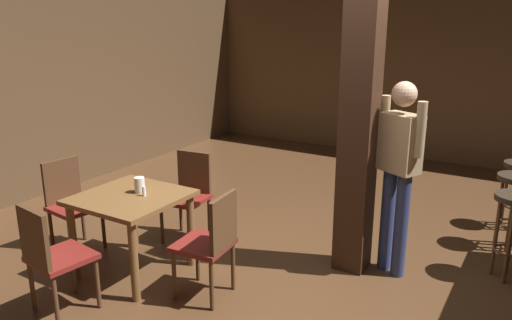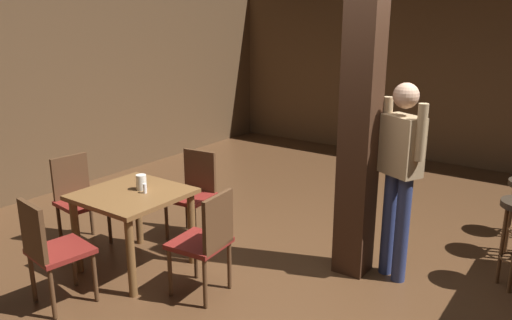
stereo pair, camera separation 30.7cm
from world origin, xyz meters
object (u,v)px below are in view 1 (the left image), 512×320
Objects in this scene: napkin_cup at (140,185)px; standing_person at (399,165)px; chair_north at (189,191)px; dining_table at (132,209)px; chair_south at (52,254)px; salt_shaker at (144,191)px; chair_west at (70,200)px; chair_east at (211,240)px.

standing_person is at bearing 29.31° from napkin_cup.
napkin_cup is (0.05, -0.74, 0.29)m from chair_north.
dining_table is 0.23m from napkin_cup.
salt_shaker is (0.14, 0.86, 0.27)m from chair_south.
standing_person is (1.98, 1.19, 0.41)m from dining_table.
dining_table is at bearing -87.80° from chair_north.
chair_west and chair_east have the same top height.
standing_person is at bearing 31.05° from dining_table.
chair_south is 0.91m from salt_shaker.
dining_table is 9.96× the size of salt_shaker.
chair_south is 10.26× the size of salt_shaker.
chair_west is 1.01m from salt_shaker.
chair_east is at bearing 0.68° from dining_table.
chair_west reaches higher than salt_shaker.
chair_west is at bearing -157.64° from standing_person.
chair_west is at bearing 178.20° from dining_table.
chair_south reaches higher than salt_shaker.
chair_north is at bearing 94.20° from napkin_cup.
dining_table is at bearing -148.95° from standing_person.
chair_west is (-0.82, -0.81, 0.00)m from chair_north.
salt_shaker is at bearing 22.11° from dining_table.
salt_shaker reaches higher than dining_table.
chair_east is 6.37× the size of napkin_cup.
napkin_cup is (0.88, 0.07, 0.29)m from chair_west.
napkin_cup is 0.11m from salt_shaker.
napkin_cup is at bearing 4.35° from chair_west.
napkin_cup is at bearing -85.80° from chair_north.
standing_person is (2.01, 0.36, 0.50)m from chair_north.
dining_table is at bearing -179.32° from chair_east.
chair_north is 2.11m from standing_person.
dining_table is 0.97× the size of chair_west.
salt_shaker is at bearing -26.23° from napkin_cup.
chair_east is at bearing -5.72° from napkin_cup.
chair_north is 6.37× the size of napkin_cup.
chair_north is at bearing 92.20° from dining_table.
chair_south reaches higher than napkin_cup.
chair_north is at bearing 90.23° from chair_south.
chair_north reaches higher than dining_table.
salt_shaker is at bearing 80.65° from chair_south.
chair_west is 1.71m from chair_east.
chair_north is 1.00× the size of chair_east.
dining_table is at bearing -1.80° from chair_west.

